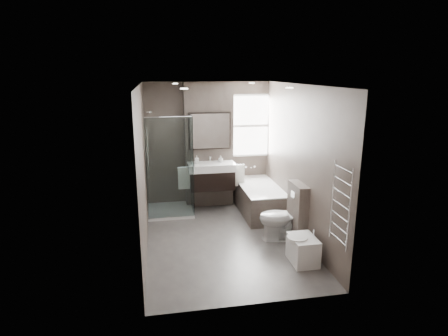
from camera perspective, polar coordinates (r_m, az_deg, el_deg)
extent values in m
cube|color=#514D4B|center=(6.57, 0.02, -10.94)|extent=(2.65, 3.85, 0.05)
cube|color=silver|center=(5.93, 0.02, 12.83)|extent=(2.65, 3.85, 0.05)
cube|color=brown|center=(7.98, -2.48, 3.67)|extent=(2.65, 0.05, 2.60)
cube|color=brown|center=(4.32, 4.66, -5.85)|extent=(2.65, 0.05, 2.60)
cube|color=brown|center=(6.03, -12.46, -0.24)|extent=(0.05, 3.85, 2.60)
cube|color=brown|center=(6.48, 11.62, 0.84)|extent=(0.05, 3.85, 2.60)
cube|color=#50463F|center=(7.83, -2.33, 3.47)|extent=(1.00, 0.25, 2.60)
cube|color=black|center=(7.64, -1.91, -1.74)|extent=(0.90, 0.45, 0.38)
cube|color=white|center=(7.57, -1.93, 0.19)|extent=(0.95, 0.47, 0.15)
cylinder|color=silver|center=(7.71, -2.12, 1.47)|extent=(0.03, 0.03, 0.12)
cylinder|color=silver|center=(7.64, -2.06, 1.77)|extent=(0.02, 0.12, 0.02)
cube|color=black|center=(7.62, -2.19, 5.69)|extent=(0.86, 0.06, 0.76)
cube|color=white|center=(7.58, -2.15, 5.64)|extent=(0.80, 0.02, 0.70)
cube|color=silver|center=(7.55, -6.10, -1.55)|extent=(0.24, 0.06, 0.44)
cube|color=silver|center=(7.71, 2.23, -1.14)|extent=(0.24, 0.06, 0.44)
cube|color=white|center=(7.80, -8.13, -6.44)|extent=(0.90, 0.90, 0.06)
cube|color=white|center=(7.07, -8.26, -0.13)|extent=(0.88, 0.01, 1.94)
cube|color=white|center=(7.53, -5.02, 0.87)|extent=(0.01, 0.88, 1.94)
cylinder|color=silver|center=(7.45, -11.54, 2.22)|extent=(0.02, 0.02, 1.00)
cube|color=#50463F|center=(7.65, 5.37, -4.82)|extent=(0.75, 1.60, 0.55)
cube|color=white|center=(7.56, 5.42, -2.82)|extent=(0.75, 1.60, 0.03)
cube|color=white|center=(7.58, 5.41, -3.29)|extent=(0.61, 1.42, 0.12)
cube|color=white|center=(8.04, 3.93, 6.45)|extent=(0.98, 0.04, 1.33)
cube|color=white|center=(8.02, 3.98, 6.43)|extent=(0.90, 0.01, 1.25)
cube|color=white|center=(8.01, 3.99, 6.42)|extent=(0.90, 0.01, 0.05)
imported|color=white|center=(6.47, 8.88, -7.49)|extent=(0.83, 0.55, 0.79)
cube|color=#50463F|center=(6.46, 11.12, -6.63)|extent=(0.18, 0.55, 1.00)
cube|color=silver|center=(6.32, 10.46, -4.00)|extent=(0.01, 0.16, 0.11)
cube|color=white|center=(5.87, 11.94, -12.10)|extent=(0.36, 0.51, 0.41)
cylinder|color=white|center=(5.75, 11.10, -10.46)|extent=(0.30, 0.30, 0.05)
cylinder|color=silver|center=(5.81, 13.57, -9.49)|extent=(0.02, 0.02, 0.10)
cylinder|color=silver|center=(4.93, 18.60, -6.23)|extent=(0.03, 0.03, 1.10)
cylinder|color=silver|center=(5.31, 16.24, -4.55)|extent=(0.03, 0.03, 1.10)
cube|color=silver|center=(5.11, 17.37, -5.36)|extent=(0.02, 0.46, 1.00)
imported|color=white|center=(7.51, -4.16, 1.29)|extent=(0.08, 0.08, 0.17)
imported|color=white|center=(7.62, -0.52, 1.40)|extent=(0.11, 0.11, 0.14)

